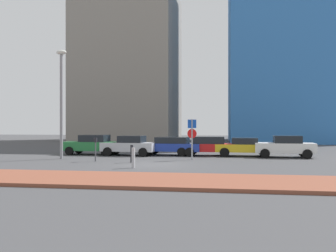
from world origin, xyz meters
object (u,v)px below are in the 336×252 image
Objects in this scene: parked_car_blue at (172,145)px; parked_car_silver at (130,145)px; parking_meter at (95,146)px; parked_car_yellow at (244,146)px; street_lamp at (61,95)px; parked_car_green at (92,144)px; parking_sign_post at (192,134)px; traffic_bollard_near at (133,158)px; traffic_bollard_mid at (132,154)px; parked_car_red at (205,146)px; parked_car_white at (285,146)px.

parked_car_silver is at bearing -167.03° from parked_car_blue.
parked_car_blue is 6.68m from parking_meter.
parked_car_silver reaches higher than parked_car_yellow.
street_lamp reaches higher than parked_car_blue.
parked_car_green is at bearing 112.50° from parking_meter.
parking_sign_post is 2.47× the size of traffic_bollard_near.
parked_car_yellow is 8.93m from traffic_bollard_mid.
parked_car_red is at bearing 79.02° from parking_sign_post.
traffic_bollard_mid is (-3.44, -2.18, -1.12)m from parking_sign_post.
parked_car_blue is at bearing 84.01° from traffic_bollard_near.
parked_car_green is 11.39m from parked_car_yellow.
street_lamp is (-2.81, 1.23, 3.30)m from parking_meter.
parked_car_silver is at bearing 41.96° from street_lamp.
parking_meter reaches higher than parked_car_red.
parked_car_silver is at bearing 106.08° from traffic_bollard_near.
parking_meter is at bearing -67.50° from parked_car_green.
parked_car_blue is 1.11× the size of parked_car_yellow.
parked_car_white is 1.56× the size of parking_sign_post.
traffic_bollard_near is 1.00× the size of traffic_bollard_mid.
parking_sign_post is 4.23m from traffic_bollard_mid.
parked_car_yellow reaches higher than traffic_bollard_mid.
parked_car_silver is 0.89× the size of parked_car_blue.
traffic_bollard_mid is at bearing -140.91° from parked_car_yellow.
parked_car_green is at bearing 123.27° from traffic_bollard_near.
parked_car_green is 6.93m from traffic_bollard_mid.
traffic_bollard_mid is at bearing -73.88° from parked_car_silver.
street_lamp reaches higher than parked_car_white.
parked_car_white reaches higher than parked_car_silver.
parking_sign_post is 0.36× the size of street_lamp.
parked_car_white reaches higher than parked_car_red.
parking_meter is at bearing -150.44° from parked_car_yellow.
parking_sign_post is at bearing -155.50° from parked_car_white.
parked_car_green is 2.87× the size of parking_meter.
traffic_bollard_near is (2.19, -7.61, -0.22)m from parked_car_silver.
parking_sign_post reaches higher than parked_car_silver.
parking_sign_post is 9.06m from street_lamp.
parked_car_white is (14.17, -0.26, -0.00)m from parked_car_green.
parking_sign_post is (1.81, -3.49, 0.92)m from parked_car_blue.
parking_sign_post is at bearing -21.55° from parked_car_green.
parked_car_red is at bearing 173.93° from parked_car_white.
parked_car_blue is at bearing 179.27° from parked_car_red.
parked_car_white is at bearing 27.41° from traffic_bollard_mid.
parked_car_white is 10.95m from traffic_bollard_mid.
parking_meter is at bearing -162.51° from parking_sign_post.
parked_car_silver is 1.00× the size of parked_car_yellow.
parking_meter is 1.38× the size of traffic_bollard_mid.
parked_car_yellow is 5.00m from parking_sign_post.
parked_car_green is 9.50m from traffic_bollard_near.
parked_car_silver reaches higher than traffic_bollard_near.
parked_car_green is 1.03× the size of parked_car_silver.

